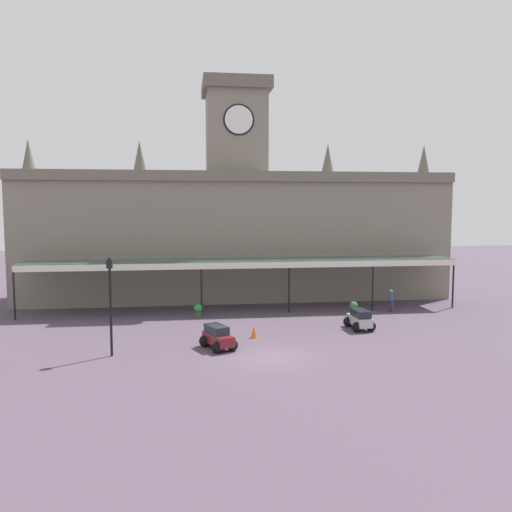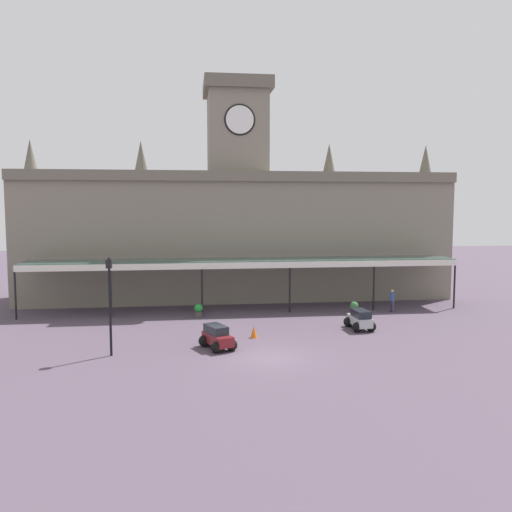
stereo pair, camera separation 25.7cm
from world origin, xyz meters
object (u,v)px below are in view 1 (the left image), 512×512
pedestrian_crossing_forecourt (391,299)px  traffic_cone (254,332)px  car_maroon_estate (218,338)px  car_silver_estate (360,320)px  planter_by_canopy (198,311)px  victorian_lamppost (110,295)px  planter_near_kerb (353,308)px

pedestrian_crossing_forecourt → traffic_cone: (-11.06, -6.33, -0.56)m
pedestrian_crossing_forecourt → traffic_cone: bearing=-150.2°
pedestrian_crossing_forecourt → car_maroon_estate: bearing=-147.7°
pedestrian_crossing_forecourt → car_silver_estate: bearing=-129.4°
car_silver_estate → planter_by_canopy: size_ratio=2.40×
victorian_lamppost → planter_by_canopy: victorian_lamppost is taller
car_silver_estate → pedestrian_crossing_forecourt: (4.13, 5.03, 0.34)m
victorian_lamppost → pedestrian_crossing_forecourt: bearing=25.8°
planter_near_kerb → car_silver_estate: bearing=-103.2°
traffic_cone → planter_near_kerb: bearing=35.4°
pedestrian_crossing_forecourt → planter_by_canopy: 14.22m
traffic_cone → planter_by_canopy: 6.92m
car_maroon_estate → planter_near_kerb: 12.82m
car_maroon_estate → car_silver_estate: bearing=20.2°
planter_near_kerb → planter_by_canopy: bearing=177.3°
traffic_cone → planter_by_canopy: planter_by_canopy is taller
victorian_lamppost → planter_by_canopy: bearing=62.3°
traffic_cone → planter_near_kerb: planter_near_kerb is taller
pedestrian_crossing_forecourt → planter_near_kerb: bearing=-167.6°
car_silver_estate → traffic_cone: 7.05m
planter_by_canopy → car_maroon_estate: bearing=-84.0°
victorian_lamppost → traffic_cone: 8.81m
car_maroon_estate → pedestrian_crossing_forecourt: 15.78m
car_maroon_estate → victorian_lamppost: size_ratio=0.47×
pedestrian_crossing_forecourt → victorian_lamppost: size_ratio=0.32×
victorian_lamppost → planter_near_kerb: size_ratio=5.40×
car_silver_estate → traffic_cone: (-6.93, -1.30, -0.21)m
pedestrian_crossing_forecourt → planter_by_canopy: (-14.21, -0.17, -0.42)m
car_silver_estate → traffic_cone: size_ratio=3.25×
car_maroon_estate → planter_near_kerb: (10.22, 7.74, -0.07)m
car_maroon_estate → victorian_lamppost: bearing=-172.8°
car_maroon_estate → car_silver_estate: 9.81m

